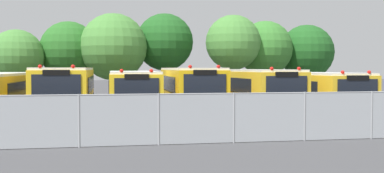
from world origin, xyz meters
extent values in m
plane|color=#424244|center=(0.00, 0.00, 0.00)|extent=(160.00, 160.00, 0.00)
cube|color=yellow|center=(-8.49, 0.00, 1.31)|extent=(2.84, 11.47, 1.91)
cube|color=white|center=(-8.49, 0.00, 2.32)|extent=(2.79, 11.24, 0.12)
cube|color=black|center=(-7.18, 0.27, 1.61)|extent=(0.27, 8.89, 0.69)
cube|color=black|center=(-8.49, 0.00, 0.92)|extent=(2.87, 11.58, 0.10)
cylinder|color=black|center=(-7.46, -4.33, 0.50)|extent=(0.31, 1.01, 1.00)
cylinder|color=black|center=(-7.25, 3.87, 0.50)|extent=(0.31, 1.01, 1.00)
cube|color=yellow|center=(-5.12, 0.12, 1.44)|extent=(2.63, 10.00, 2.19)
cube|color=white|center=(-5.12, 0.12, 2.60)|extent=(2.58, 9.80, 0.12)
cube|color=black|center=(-5.18, -4.94, 0.53)|extent=(2.58, 0.19, 0.36)
cube|color=black|center=(-5.18, -4.89, 1.84)|extent=(2.07, 0.08, 1.05)
cube|color=black|center=(-3.84, 0.41, 1.79)|extent=(0.12, 7.78, 0.79)
cube|color=black|center=(-6.40, 0.43, 1.79)|extent=(0.12, 7.78, 0.79)
cube|color=black|center=(-5.12, 0.12, 1.01)|extent=(2.66, 10.10, 0.10)
sphere|color=red|center=(-4.48, -4.72, 2.70)|extent=(0.18, 0.18, 0.18)
sphere|color=red|center=(-5.87, -4.71, 2.70)|extent=(0.18, 0.18, 0.18)
cube|color=black|center=(-5.18, -4.90, 2.44)|extent=(1.14, 0.09, 0.24)
cylinder|color=black|center=(-4.04, -3.48, 0.50)|extent=(0.29, 1.00, 1.00)
cylinder|color=black|center=(-6.28, -3.45, 0.50)|extent=(0.29, 1.00, 1.00)
cylinder|color=black|center=(-3.97, 3.30, 0.50)|extent=(0.29, 1.00, 1.00)
cylinder|color=black|center=(-6.21, 3.32, 0.50)|extent=(0.29, 1.00, 1.00)
cube|color=yellow|center=(-1.62, 0.23, 1.35)|extent=(2.61, 9.80, 1.99)
cube|color=white|center=(-1.62, 0.23, 2.40)|extent=(2.56, 9.60, 0.12)
cube|color=black|center=(-1.70, -4.72, 0.53)|extent=(2.50, 0.20, 0.36)
cube|color=black|center=(-1.70, -4.67, 1.70)|extent=(2.01, 0.09, 0.96)
cube|color=black|center=(-0.37, 0.51, 1.67)|extent=(0.17, 7.61, 0.72)
cube|color=black|center=(-2.85, 0.55, 1.67)|extent=(0.17, 7.61, 0.72)
cube|color=black|center=(-1.62, 0.23, 0.95)|extent=(2.64, 9.90, 0.10)
sphere|color=red|center=(-1.02, -4.51, 2.50)|extent=(0.18, 0.18, 0.18)
sphere|color=red|center=(-2.37, -4.48, 2.50)|extent=(0.18, 0.18, 0.18)
cube|color=black|center=(-1.70, -4.68, 2.24)|extent=(1.10, 0.10, 0.24)
cylinder|color=black|center=(-0.59, -3.26, 0.50)|extent=(0.30, 1.00, 1.00)
cylinder|color=black|center=(-2.76, -3.23, 0.50)|extent=(0.30, 1.00, 1.00)
cylinder|color=black|center=(-0.48, 3.29, 0.50)|extent=(0.30, 1.00, 1.00)
cylinder|color=black|center=(-2.65, 3.33, 0.50)|extent=(0.30, 1.00, 1.00)
cube|color=yellow|center=(1.57, -0.03, 1.44)|extent=(2.70, 9.35, 2.18)
cube|color=white|center=(1.57, -0.03, 2.59)|extent=(2.64, 9.16, 0.12)
cube|color=black|center=(1.43, -4.74, 0.53)|extent=(2.48, 0.23, 0.36)
cube|color=black|center=(1.44, -4.69, 1.83)|extent=(1.99, 0.12, 1.05)
cube|color=black|center=(2.81, 0.23, 1.79)|extent=(0.25, 7.24, 0.78)
cube|color=black|center=(0.34, 0.30, 1.79)|extent=(0.25, 7.24, 0.78)
cube|color=black|center=(1.57, -0.03, 1.00)|extent=(2.72, 9.44, 0.10)
sphere|color=red|center=(2.11, -4.54, 2.69)|extent=(0.18, 0.18, 0.18)
sphere|color=red|center=(0.77, -4.50, 2.69)|extent=(0.18, 0.18, 0.18)
cube|color=black|center=(1.44, -4.70, 2.43)|extent=(1.10, 0.11, 0.24)
cylinder|color=black|center=(2.55, -3.30, 0.50)|extent=(0.31, 1.01, 1.00)
cylinder|color=black|center=(0.40, -3.24, 0.50)|extent=(0.31, 1.01, 1.00)
cylinder|color=black|center=(2.73, 2.78, 0.50)|extent=(0.31, 1.01, 1.00)
cylinder|color=black|center=(0.58, 2.84, 0.50)|extent=(0.31, 1.01, 1.00)
cube|color=yellow|center=(5.06, -0.21, 1.40)|extent=(2.43, 10.78, 2.09)
cube|color=white|center=(5.06, -0.21, 2.50)|extent=(2.38, 10.57, 0.12)
cube|color=black|center=(5.05, -5.67, 0.53)|extent=(2.45, 0.17, 0.36)
cube|color=black|center=(5.05, -5.62, 1.77)|extent=(1.97, 0.07, 1.00)
cube|color=black|center=(6.29, 0.09, 1.73)|extent=(0.06, 8.41, 0.75)
cube|color=black|center=(3.84, 0.09, 1.73)|extent=(0.06, 8.41, 0.75)
cube|color=black|center=(5.06, -0.21, 0.98)|extent=(2.45, 10.89, 0.10)
sphere|color=red|center=(5.71, -5.45, 2.60)|extent=(0.18, 0.18, 0.18)
sphere|color=red|center=(4.39, -5.45, 2.60)|extent=(0.18, 0.18, 0.18)
cube|color=black|center=(5.05, -5.63, 2.34)|extent=(1.08, 0.08, 0.24)
cylinder|color=black|center=(6.11, -4.20, 0.50)|extent=(0.28, 1.00, 1.00)
cylinder|color=black|center=(3.99, -4.20, 0.50)|extent=(0.28, 1.00, 1.00)
cylinder|color=black|center=(6.13, 3.38, 0.50)|extent=(0.28, 1.00, 1.00)
cylinder|color=black|center=(4.01, 3.38, 0.50)|extent=(0.28, 1.00, 1.00)
cube|color=yellow|center=(8.37, -0.19, 1.31)|extent=(2.66, 11.30, 1.92)
cube|color=white|center=(8.37, -0.19, 2.33)|extent=(2.60, 11.07, 0.12)
cube|color=black|center=(8.46, -5.89, 0.53)|extent=(2.53, 0.20, 0.36)
cube|color=black|center=(8.46, -5.84, 1.66)|extent=(2.04, 0.09, 0.92)
cube|color=black|center=(9.62, 0.13, 1.62)|extent=(0.18, 8.78, 0.69)
cube|color=black|center=(7.10, 0.09, 1.62)|extent=(0.18, 8.78, 0.69)
cube|color=black|center=(8.37, -0.19, 0.93)|extent=(2.68, 11.41, 0.10)
sphere|color=red|center=(9.13, -5.66, 2.43)|extent=(0.18, 0.18, 0.18)
sphere|color=red|center=(7.77, -5.68, 2.43)|extent=(0.18, 0.18, 0.18)
cube|color=black|center=(8.46, -5.85, 2.17)|extent=(1.12, 0.10, 0.24)
cylinder|color=black|center=(9.53, -4.40, 0.50)|extent=(0.30, 1.00, 1.00)
cylinder|color=black|center=(7.33, -4.44, 0.50)|extent=(0.30, 1.00, 1.00)
cylinder|color=black|center=(9.41, 3.66, 0.50)|extent=(0.30, 1.00, 1.00)
cylinder|color=black|center=(7.21, 3.62, 0.50)|extent=(0.30, 1.00, 1.00)
cylinder|color=#4C3823|center=(-9.29, 9.67, 1.00)|extent=(0.48, 0.48, 2.01)
sphere|color=#478438|center=(-9.29, 9.67, 3.47)|extent=(3.89, 3.89, 3.89)
sphere|color=#478438|center=(-9.24, 9.48, 3.37)|extent=(2.76, 2.76, 2.76)
cylinder|color=#4C3823|center=(-5.76, 10.94, 1.17)|extent=(0.36, 0.36, 2.34)
sphere|color=#286623|center=(-5.76, 10.94, 3.98)|extent=(4.37, 4.37, 4.37)
sphere|color=#286623|center=(-6.01, 10.82, 4.16)|extent=(2.66, 2.66, 2.66)
cylinder|color=#4C3823|center=(-2.43, 9.85, 1.17)|extent=(0.33, 0.33, 2.34)
sphere|color=#478438|center=(-2.43, 9.85, 4.22)|extent=(5.01, 5.01, 5.01)
sphere|color=#478438|center=(-2.21, 9.94, 4.36)|extent=(3.36, 3.36, 3.36)
cylinder|color=#4C3823|center=(1.59, 11.25, 1.50)|extent=(0.30, 0.30, 3.00)
sphere|color=#1E561E|center=(1.59, 11.25, 4.69)|extent=(4.52, 4.52, 4.52)
sphere|color=#1E561E|center=(1.16, 11.60, 4.42)|extent=(3.37, 3.37, 3.37)
cylinder|color=#4C3823|center=(6.52, 8.83, 1.51)|extent=(0.37, 0.37, 3.01)
sphere|color=#478438|center=(6.52, 8.83, 4.58)|extent=(4.18, 4.18, 4.18)
sphere|color=#478438|center=(7.24, 9.09, 4.57)|extent=(2.61, 2.61, 2.61)
cylinder|color=#4C3823|center=(9.50, 10.09, 1.27)|extent=(0.33, 0.33, 2.54)
sphere|color=#387A2D|center=(9.50, 10.09, 4.19)|extent=(4.40, 4.40, 4.40)
sphere|color=#387A2D|center=(9.99, 10.09, 4.68)|extent=(2.98, 2.98, 2.98)
cylinder|color=#4C3823|center=(13.34, 10.81, 1.13)|extent=(0.45, 0.45, 2.27)
sphere|color=#1E561E|center=(13.34, 10.81, 3.96)|extent=(4.51, 4.51, 4.51)
sphere|color=#1E561E|center=(13.48, 10.75, 3.72)|extent=(3.43, 3.43, 3.43)
cylinder|color=#9EA0A3|center=(-3.97, -10.07, 0.89)|extent=(0.07, 0.07, 1.77)
cylinder|color=#9EA0A3|center=(-1.32, -10.07, 0.89)|extent=(0.07, 0.07, 1.77)
cylinder|color=#9EA0A3|center=(1.32, -10.07, 0.89)|extent=(0.07, 0.07, 1.77)
cylinder|color=#9EA0A3|center=(3.97, -10.07, 0.89)|extent=(0.07, 0.07, 1.77)
cylinder|color=#9EA0A3|center=(6.61, -10.07, 0.89)|extent=(0.07, 0.07, 1.77)
cube|color=#ADB2B7|center=(0.00, -10.07, 0.89)|extent=(23.80, 0.02, 1.73)
cylinder|color=#9EA0A3|center=(0.00, -10.07, 1.74)|extent=(23.80, 0.04, 0.04)
cone|color=#EA5914|center=(-4.29, -9.45, 0.33)|extent=(0.49, 0.49, 0.65)
camera|label=1|loc=(-3.15, -26.09, 2.62)|focal=44.41mm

